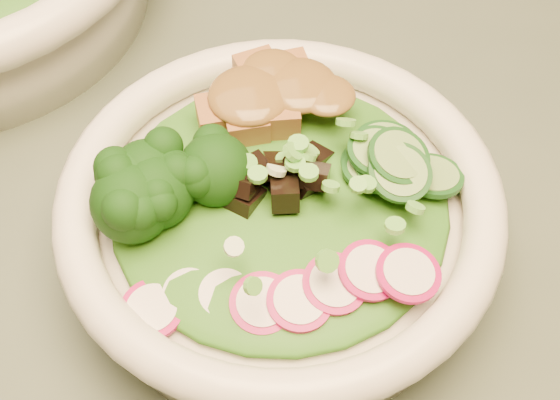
{
  "coord_description": "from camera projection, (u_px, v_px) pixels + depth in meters",
  "views": [
    {
      "loc": [
        -0.25,
        -0.23,
        1.14
      ],
      "look_at": [
        -0.23,
        0.02,
        0.8
      ],
      "focal_mm": 50.0,
      "sensor_mm": 36.0,
      "label": 1
    }
  ],
  "objects": [
    {
      "name": "salad_bowl",
      "position": [
        280.0,
        220.0,
        0.43
      ],
      "size": [
        0.24,
        0.24,
        0.07
      ],
      "rotation": [
        0.0,
        0.0,
        -0.14
      ],
      "color": "white",
      "rests_on": "dining_table"
    },
    {
      "name": "lettuce_bed",
      "position": [
        280.0,
        199.0,
        0.41
      ],
      "size": [
        0.18,
        0.18,
        0.02
      ],
      "primitive_type": "ellipsoid",
      "color": "#285612",
      "rests_on": "salad_bowl"
    },
    {
      "name": "broccoli_florets",
      "position": [
        172.0,
        196.0,
        0.4
      ],
      "size": [
        0.08,
        0.07,
        0.04
      ],
      "primitive_type": null,
      "rotation": [
        0.0,
        0.0,
        -0.14
      ],
      "color": "black",
      "rests_on": "salad_bowl"
    },
    {
      "name": "radish_slices",
      "position": [
        298.0,
        293.0,
        0.38
      ],
      "size": [
        0.1,
        0.05,
        0.02
      ],
      "primitive_type": null,
      "rotation": [
        0.0,
        0.0,
        -0.14
      ],
      "color": "#A90D51",
      "rests_on": "salad_bowl"
    },
    {
      "name": "cucumber_slices",
      "position": [
        390.0,
        180.0,
        0.41
      ],
      "size": [
        0.07,
        0.07,
        0.03
      ],
      "primitive_type": null,
      "rotation": [
        0.0,
        0.0,
        -0.14
      ],
      "color": "#7DAD60",
      "rests_on": "salad_bowl"
    },
    {
      "name": "mushroom_heap",
      "position": [
        278.0,
        169.0,
        0.41
      ],
      "size": [
        0.07,
        0.07,
        0.04
      ],
      "primitive_type": null,
      "rotation": [
        0.0,
        0.0,
        -0.14
      ],
      "color": "black",
      "rests_on": "salad_bowl"
    },
    {
      "name": "tofu_cubes",
      "position": [
        272.0,
        108.0,
        0.44
      ],
      "size": [
        0.09,
        0.06,
        0.03
      ],
      "primitive_type": null,
      "rotation": [
        0.0,
        0.0,
        -0.14
      ],
      "color": "#956231",
      "rests_on": "salad_bowl"
    },
    {
      "name": "peanut_sauce",
      "position": [
        272.0,
        94.0,
        0.43
      ],
      "size": [
        0.06,
        0.05,
        0.01
      ],
      "primitive_type": "ellipsoid",
      "color": "brown",
      "rests_on": "tofu_cubes"
    },
    {
      "name": "scallion_garnish",
      "position": [
        280.0,
        175.0,
        0.4
      ],
      "size": [
        0.17,
        0.17,
        0.02
      ],
      "primitive_type": null,
      "color": "#62BA41",
      "rests_on": "salad_bowl"
    }
  ]
}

